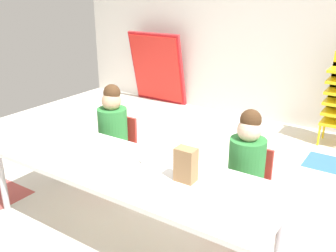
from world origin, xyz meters
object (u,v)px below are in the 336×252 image
(paper_plate_center_table, at_px, (147,177))
(donut_powdered_on_plate, at_px, (147,160))
(craft_table, at_px, (124,171))
(paper_plate_near_edge, at_px, (147,162))
(seated_child_middle_seat, at_px, (247,159))
(folded_activity_table, at_px, (157,68))
(paper_bag_brown, at_px, (186,165))
(seated_child_near_camera, at_px, (113,125))

(paper_plate_center_table, distance_m, donut_powdered_on_plate, 0.21)
(paper_plate_center_table, bearing_deg, donut_powdered_on_plate, 127.05)
(craft_table, distance_m, paper_plate_center_table, 0.24)
(paper_plate_near_edge, bearing_deg, seated_child_middle_seat, 39.29)
(seated_child_middle_seat, height_order, paper_plate_near_edge, seated_child_middle_seat)
(folded_activity_table, bearing_deg, paper_bag_brown, -52.00)
(folded_activity_table, distance_m, paper_plate_center_table, 3.52)
(craft_table, bearing_deg, donut_powdered_on_plate, 50.25)
(donut_powdered_on_plate, bearing_deg, paper_plate_center_table, -52.95)
(seated_child_near_camera, bearing_deg, paper_bag_brown, -26.31)
(paper_plate_near_edge, distance_m, donut_powdered_on_plate, 0.02)
(craft_table, height_order, paper_plate_near_edge, paper_plate_near_edge)
(seated_child_middle_seat, xyz_separation_m, paper_plate_near_edge, (-0.56, -0.45, 0.01))
(folded_activity_table, bearing_deg, craft_table, -58.76)
(folded_activity_table, relative_size, donut_powdered_on_plate, 11.02)
(seated_child_near_camera, bearing_deg, folded_activity_table, 116.38)
(seated_child_middle_seat, relative_size, paper_plate_center_table, 5.10)
(paper_plate_center_table, bearing_deg, seated_child_middle_seat, 55.61)
(seated_child_middle_seat, height_order, donut_powdered_on_plate, seated_child_middle_seat)
(seated_child_near_camera, xyz_separation_m, folded_activity_table, (-1.13, 2.29, -0.02))
(folded_activity_table, relative_size, paper_plate_center_table, 6.04)
(seated_child_near_camera, height_order, paper_plate_near_edge, seated_child_near_camera)
(paper_bag_brown, xyz_separation_m, paper_plate_center_table, (-0.23, -0.10, -0.11))
(craft_table, height_order, folded_activity_table, folded_activity_table)
(craft_table, distance_m, donut_powdered_on_plate, 0.17)
(seated_child_middle_seat, xyz_separation_m, folded_activity_table, (-2.40, 2.29, -0.02))
(donut_powdered_on_plate, bearing_deg, folded_activity_table, 123.87)
(paper_bag_brown, distance_m, donut_powdered_on_plate, 0.37)
(paper_plate_center_table, xyz_separation_m, donut_powdered_on_plate, (-0.13, 0.17, 0.02))
(seated_child_middle_seat, bearing_deg, paper_plate_near_edge, -140.71)
(paper_plate_center_table, bearing_deg, folded_activity_table, 124.06)
(folded_activity_table, height_order, paper_plate_near_edge, folded_activity_table)
(paper_plate_near_edge, relative_size, paper_plate_center_table, 1.00)
(folded_activity_table, relative_size, paper_bag_brown, 4.94)
(paper_plate_near_edge, height_order, paper_plate_center_table, same)
(seated_child_near_camera, bearing_deg, donut_powdered_on_plate, -32.78)
(paper_bag_brown, bearing_deg, paper_plate_center_table, -156.61)
(folded_activity_table, height_order, paper_plate_center_table, folded_activity_table)
(seated_child_middle_seat, height_order, paper_bag_brown, seated_child_middle_seat)
(paper_bag_brown, height_order, paper_plate_center_table, paper_bag_brown)
(paper_plate_near_edge, bearing_deg, craft_table, -129.75)
(seated_child_near_camera, relative_size, paper_plate_near_edge, 5.10)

